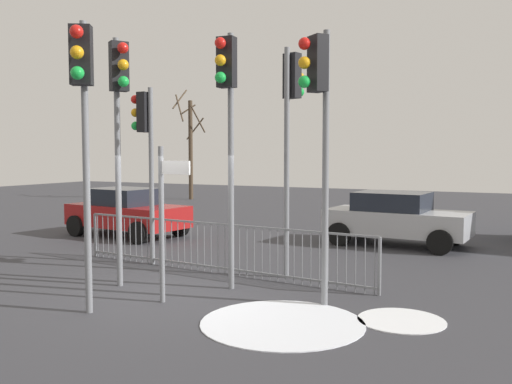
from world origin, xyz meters
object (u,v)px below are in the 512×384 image
(traffic_light_rear_left, at_px, (119,105))
(car_silver_near, at_px, (396,218))
(traffic_light_foreground_left, at_px, (227,103))
(traffic_light_foreground_right, at_px, (83,100))
(traffic_light_mid_left, at_px, (145,135))
(traffic_light_mid_right, at_px, (319,105))
(traffic_light_rear_right, at_px, (291,111))
(direction_sign_post, at_px, (164,215))
(car_red_far, at_px, (126,211))
(bare_tree_left, at_px, (190,144))

(traffic_light_rear_left, relative_size, car_silver_near, 1.19)
(traffic_light_foreground_left, bearing_deg, traffic_light_foreground_right, 59.53)
(traffic_light_mid_left, xyz_separation_m, traffic_light_mid_right, (4.73, -1.63, 0.37))
(traffic_light_rear_right, height_order, traffic_light_foreground_right, traffic_light_rear_right)
(traffic_light_mid_right, distance_m, traffic_light_rear_left, 3.79)
(traffic_light_rear_right, relative_size, traffic_light_rear_left, 0.99)
(direction_sign_post, relative_size, car_silver_near, 0.68)
(traffic_light_rear_right, xyz_separation_m, car_red_far, (-6.62, 2.86, -2.64))
(traffic_light_mid_right, bearing_deg, traffic_light_rear_right, -17.66)
(car_red_far, bearing_deg, traffic_light_mid_left, -37.18)
(traffic_light_rear_left, height_order, car_red_far, traffic_light_rear_left)
(traffic_light_mid_left, height_order, bare_tree_left, bare_tree_left)
(traffic_light_foreground_left, distance_m, bare_tree_left, 20.40)
(traffic_light_mid_right, bearing_deg, traffic_light_rear_left, 44.56)
(traffic_light_rear_right, relative_size, traffic_light_foreground_right, 1.02)
(traffic_light_mid_right, bearing_deg, car_silver_near, -50.46)
(traffic_light_rear_right, xyz_separation_m, direction_sign_post, (-1.14, -2.82, -1.90))
(traffic_light_mid_right, xyz_separation_m, traffic_light_rear_left, (-3.77, -0.40, 0.11))
(car_silver_near, bearing_deg, traffic_light_rear_right, -98.21)
(traffic_light_foreground_left, height_order, traffic_light_foreground_right, traffic_light_foreground_left)
(traffic_light_foreground_right, bearing_deg, traffic_light_foreground_left, -147.66)
(traffic_light_foreground_right, distance_m, traffic_light_rear_left, 1.81)
(traffic_light_mid_left, height_order, traffic_light_rear_left, traffic_light_rear_left)
(traffic_light_foreground_left, xyz_separation_m, car_silver_near, (1.73, 6.40, -2.69))
(car_red_far, xyz_separation_m, car_silver_near, (7.75, 1.96, 0.00))
(traffic_light_mid_left, xyz_separation_m, traffic_light_rear_right, (3.48, 0.24, 0.46))
(bare_tree_left, bearing_deg, direction_sign_post, -58.24)
(direction_sign_post, distance_m, car_red_far, 7.92)
(direction_sign_post, bearing_deg, car_silver_near, 90.23)
(traffic_light_mid_right, xyz_separation_m, bare_tree_left, (-13.51, 17.02, -0.30))
(traffic_light_mid_right, bearing_deg, direction_sign_post, 60.01)
(traffic_light_mid_left, distance_m, traffic_light_foreground_right, 4.07)
(traffic_light_rear_right, distance_m, traffic_light_foreground_right, 4.34)
(car_silver_near, bearing_deg, car_red_far, -160.77)
(traffic_light_mid_left, height_order, traffic_light_foreground_right, traffic_light_foreground_right)
(traffic_light_foreground_right, distance_m, car_red_far, 8.71)
(traffic_light_mid_left, relative_size, car_red_far, 1.01)
(traffic_light_foreground_left, bearing_deg, car_silver_near, -108.02)
(traffic_light_rear_right, height_order, traffic_light_rear_left, traffic_light_rear_left)
(traffic_light_mid_right, distance_m, traffic_light_foreground_left, 1.88)
(traffic_light_rear_right, xyz_separation_m, traffic_light_foreground_right, (-1.82, -3.94, -0.05))
(traffic_light_foreground_right, bearing_deg, car_red_far, -84.88)
(car_silver_near, height_order, bare_tree_left, bare_tree_left)
(traffic_light_mid_left, bearing_deg, traffic_light_rear_left, -157.11)
(direction_sign_post, xyz_separation_m, car_silver_near, (2.28, 7.63, -0.74))
(car_red_far, bearing_deg, direction_sign_post, -38.53)
(traffic_light_mid_left, bearing_deg, traffic_light_foreground_right, -158.45)
(traffic_light_foreground_left, height_order, traffic_light_rear_left, traffic_light_foreground_left)
(traffic_light_mid_left, height_order, car_red_far, traffic_light_mid_left)
(bare_tree_left, bearing_deg, traffic_light_foreground_right, -61.33)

